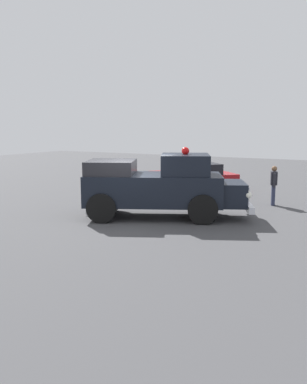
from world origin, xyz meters
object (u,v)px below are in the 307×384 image
Objects in this scene: vintage_fire_truck at (160,185)px; lawn_chair_near_truck at (89,200)px; spectator_seated at (92,197)px; lawn_chair_by_car at (188,192)px; spectator_standing at (274,183)px; classic_hot_rod at (193,178)px.

vintage_fire_truck is 6.18× the size of lawn_chair_near_truck.
lawn_chair_by_car is at bearing -34.45° from spectator_seated.
vintage_fire_truck is at bearing 144.99° from spectator_standing.
spectator_seated is (0.09, -0.10, 0.11)m from lawn_chair_near_truck.
classic_hot_rod is at bearing -10.42° from lawn_chair_near_truck.
spectator_seated is (-3.49, 2.40, 0.11)m from lawn_chair_by_car.
lawn_chair_near_truck and lawn_chair_by_car have the same top height.
lawn_chair_near_truck is at bearing 145.17° from lawn_chair_by_car.
vintage_fire_truck is 2.78m from lawn_chair_near_truck.
vintage_fire_truck reaches higher than lawn_chair_by_car.
spectator_standing reaches higher than spectator_seated.
vintage_fire_truck is at bearing -179.23° from lawn_chair_by_car.
classic_hot_rod is at bearing 20.79° from lawn_chair_by_car.
classic_hot_rod is 6.85m from spectator_seated.
classic_hot_rod is 4.33× the size of lawn_chair_near_truck.
vintage_fire_truck is 2.68m from lawn_chair_by_car.
lawn_chair_near_truck is at bearing 132.63° from spectator_seated.
lawn_chair_by_car is 0.61× the size of spectator_standing.
spectator_standing is (1.80, -3.12, 0.37)m from lawn_chair_by_car.
lawn_chair_near_truck is at bearing 169.58° from classic_hot_rod.
classic_hot_rod is at bearing -9.77° from spectator_seated.
spectator_seated is 7.65m from spectator_standing.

